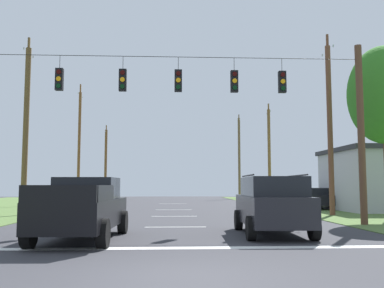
{
  "coord_description": "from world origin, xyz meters",
  "views": [
    {
      "loc": [
        -0.19,
        -8.19,
        1.69
      ],
      "look_at": [
        0.87,
        13.74,
        3.79
      ],
      "focal_mm": 40.7,
      "sensor_mm": 36.0,
      "label": 1
    }
  ],
  "objects_px": {
    "tree_roadside_right": "(384,95)",
    "utility_pole_far_left": "(26,128)",
    "suv_black": "(272,204)",
    "distant_car_oncoming": "(54,199)",
    "overhead_signal_span": "(177,121)",
    "utility_pole_mid_right": "(330,126)",
    "distant_car_far_parked": "(312,198)",
    "utility_pole_distant_right": "(79,145)",
    "pickup_truck": "(83,209)",
    "utility_pole_far_right": "(269,154)",
    "utility_pole_distant_left": "(106,163)",
    "utility_pole_near_left": "(239,157)",
    "distant_car_crossing_white": "(81,203)"
  },
  "relations": [
    {
      "from": "utility_pole_distant_right",
      "to": "utility_pole_distant_left",
      "type": "relative_size",
      "value": 1.16
    },
    {
      "from": "tree_roadside_right",
      "to": "utility_pole_far_left",
      "type": "bearing_deg",
      "value": 167.45
    },
    {
      "from": "utility_pole_distant_right",
      "to": "tree_roadside_right",
      "type": "xyz_separation_m",
      "value": [
        19.22,
        -20.09,
        0.71
      ]
    },
    {
      "from": "suv_black",
      "to": "utility_pole_far_left",
      "type": "xyz_separation_m",
      "value": [
        -11.8,
        10.08,
        3.91
      ]
    },
    {
      "from": "suv_black",
      "to": "utility_pole_near_left",
      "type": "bearing_deg",
      "value": 82.53
    },
    {
      "from": "utility_pole_far_right",
      "to": "utility_pole_distant_right",
      "type": "xyz_separation_m",
      "value": [
        -17.95,
        0.11,
        0.83
      ]
    },
    {
      "from": "utility_pole_far_left",
      "to": "tree_roadside_right",
      "type": "xyz_separation_m",
      "value": [
        18.92,
        -4.21,
        1.21
      ]
    },
    {
      "from": "utility_pole_far_left",
      "to": "utility_pole_distant_right",
      "type": "height_order",
      "value": "utility_pole_distant_right"
    },
    {
      "from": "distant_car_crossing_white",
      "to": "utility_pole_distant_right",
      "type": "relative_size",
      "value": 0.39
    },
    {
      "from": "distant_car_oncoming",
      "to": "distant_car_far_parked",
      "type": "xyz_separation_m",
      "value": [
        18.26,
        0.64,
        0.0
      ]
    },
    {
      "from": "utility_pole_near_left",
      "to": "utility_pole_distant_right",
      "type": "distance_m",
      "value": 23.56
    },
    {
      "from": "utility_pole_distant_right",
      "to": "utility_pole_far_right",
      "type": "bearing_deg",
      "value": -0.35
    },
    {
      "from": "distant_car_far_parked",
      "to": "utility_pole_far_right",
      "type": "bearing_deg",
      "value": 95.26
    },
    {
      "from": "distant_car_oncoming",
      "to": "utility_pole_mid_right",
      "type": "distance_m",
      "value": 18.74
    },
    {
      "from": "utility_pole_mid_right",
      "to": "utility_pole_distant_right",
      "type": "relative_size",
      "value": 0.93
    },
    {
      "from": "utility_pole_distant_left",
      "to": "utility_pole_far_left",
      "type": "bearing_deg",
      "value": -89.41
    },
    {
      "from": "utility_pole_near_left",
      "to": "distant_car_far_parked",
      "type": "bearing_deg",
      "value": -87.15
    },
    {
      "from": "overhead_signal_span",
      "to": "utility_pole_mid_right",
      "type": "height_order",
      "value": "utility_pole_mid_right"
    },
    {
      "from": "pickup_truck",
      "to": "utility_pole_far_right",
      "type": "xyz_separation_m",
      "value": [
        12.09,
        26.88,
        3.68
      ]
    },
    {
      "from": "utility_pole_near_left",
      "to": "utility_pole_distant_left",
      "type": "bearing_deg",
      "value": 175.81
    },
    {
      "from": "distant_car_crossing_white",
      "to": "distant_car_oncoming",
      "type": "xyz_separation_m",
      "value": [
        -3.38,
        7.7,
        0.0
      ]
    },
    {
      "from": "distant_car_far_parked",
      "to": "tree_roadside_right",
      "type": "height_order",
      "value": "tree_roadside_right"
    },
    {
      "from": "overhead_signal_span",
      "to": "distant_car_oncoming",
      "type": "distance_m",
      "value": 15.14
    },
    {
      "from": "overhead_signal_span",
      "to": "pickup_truck",
      "type": "relative_size",
      "value": 2.98
    },
    {
      "from": "pickup_truck",
      "to": "distant_car_far_parked",
      "type": "bearing_deg",
      "value": 52.99
    },
    {
      "from": "utility_pole_far_right",
      "to": "utility_pole_far_left",
      "type": "relative_size",
      "value": 0.93
    },
    {
      "from": "utility_pole_far_left",
      "to": "utility_pole_distant_left",
      "type": "height_order",
      "value": "utility_pole_far_left"
    },
    {
      "from": "pickup_truck",
      "to": "distant_car_crossing_white",
      "type": "bearing_deg",
      "value": 102.04
    },
    {
      "from": "pickup_truck",
      "to": "utility_pole_mid_right",
      "type": "relative_size",
      "value": 0.52
    },
    {
      "from": "utility_pole_distant_right",
      "to": "tree_roadside_right",
      "type": "bearing_deg",
      "value": -46.26
    },
    {
      "from": "utility_pole_distant_right",
      "to": "utility_pole_distant_left",
      "type": "height_order",
      "value": "utility_pole_distant_right"
    },
    {
      "from": "suv_black",
      "to": "distant_car_far_parked",
      "type": "xyz_separation_m",
      "value": [
        6.73,
        16.2,
        -0.27
      ]
    },
    {
      "from": "distant_car_crossing_white",
      "to": "utility_pole_near_left",
      "type": "relative_size",
      "value": 0.4
    },
    {
      "from": "utility_pole_mid_right",
      "to": "pickup_truck",
      "type": "bearing_deg",
      "value": -138.84
    },
    {
      "from": "utility_pole_near_left",
      "to": "utility_pole_mid_right",
      "type": "bearing_deg",
      "value": -89.73
    },
    {
      "from": "suv_black",
      "to": "distant_car_oncoming",
      "type": "height_order",
      "value": "suv_black"
    },
    {
      "from": "utility_pole_mid_right",
      "to": "utility_pole_near_left",
      "type": "height_order",
      "value": "utility_pole_near_left"
    },
    {
      "from": "distant_car_oncoming",
      "to": "distant_car_far_parked",
      "type": "relative_size",
      "value": 0.99
    },
    {
      "from": "distant_car_crossing_white",
      "to": "distant_car_oncoming",
      "type": "relative_size",
      "value": 1.03
    },
    {
      "from": "distant_car_far_parked",
      "to": "utility_pole_near_left",
      "type": "height_order",
      "value": "utility_pole_near_left"
    },
    {
      "from": "pickup_truck",
      "to": "utility_pole_near_left",
      "type": "bearing_deg",
      "value": 74.65
    },
    {
      "from": "utility_pole_distant_left",
      "to": "distant_car_far_parked",
      "type": "bearing_deg",
      "value": -54.8
    },
    {
      "from": "distant_car_far_parked",
      "to": "overhead_signal_span",
      "type": "bearing_deg",
      "value": -127.96
    },
    {
      "from": "distant_car_oncoming",
      "to": "utility_pole_distant_left",
      "type": "relative_size",
      "value": 0.44
    },
    {
      "from": "distant_car_crossing_white",
      "to": "pickup_truck",
      "type": "bearing_deg",
      "value": -77.96
    },
    {
      "from": "utility_pole_distant_left",
      "to": "suv_black",
      "type": "bearing_deg",
      "value": -74.21
    },
    {
      "from": "utility_pole_near_left",
      "to": "utility_pole_far_left",
      "type": "height_order",
      "value": "utility_pole_near_left"
    },
    {
      "from": "overhead_signal_span",
      "to": "utility_pole_mid_right",
      "type": "relative_size",
      "value": 1.55
    },
    {
      "from": "pickup_truck",
      "to": "utility_pole_far_left",
      "type": "bearing_deg",
      "value": 116.54
    },
    {
      "from": "suv_black",
      "to": "utility_pole_far_right",
      "type": "relative_size",
      "value": 0.51
    }
  ]
}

